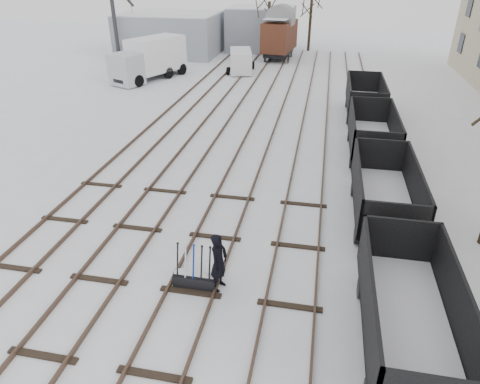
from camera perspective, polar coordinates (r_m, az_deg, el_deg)
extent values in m
plane|color=white|center=(13.39, -6.58, -13.23)|extent=(120.00, 120.00, 0.00)
cube|color=black|center=(27.00, -11.60, 8.91)|extent=(0.07, 52.00, 0.15)
cube|color=black|center=(26.49, -8.69, 8.79)|extent=(0.07, 52.00, 0.15)
cube|color=black|center=(17.24, -24.02, -5.15)|extent=(1.90, 0.20, 0.08)
cube|color=black|center=(26.02, -5.40, 8.62)|extent=(0.07, 52.00, 0.15)
cube|color=black|center=(25.67, -2.29, 8.44)|extent=(0.07, 52.00, 0.15)
cube|color=black|center=(15.81, -14.94, -6.64)|extent=(1.90, 0.20, 0.08)
cube|color=black|center=(25.37, 1.19, 8.21)|extent=(0.07, 52.00, 0.15)
cube|color=black|center=(25.18, 4.44, 7.97)|extent=(0.07, 52.00, 0.15)
cube|color=black|center=(14.85, -4.31, -8.15)|extent=(1.90, 0.20, 0.08)
cube|color=black|center=(25.06, 8.02, 7.67)|extent=(0.07, 52.00, 0.15)
cube|color=black|center=(25.04, 11.31, 7.37)|extent=(0.07, 52.00, 0.15)
cube|color=black|center=(14.47, 7.40, -9.48)|extent=(1.90, 0.20, 0.08)
cube|color=black|center=(25.11, 14.90, 7.02)|extent=(0.07, 52.00, 0.15)
cube|color=black|center=(25.26, 18.15, 6.67)|extent=(0.07, 52.00, 0.15)
cube|color=black|center=(14.69, 19.32, -10.43)|extent=(1.90, 0.20, 0.08)
cube|color=#959EA8|center=(48.79, -9.11, 20.09)|extent=(10.00, 8.00, 4.00)
cube|color=silver|center=(48.54, -9.31, 22.48)|extent=(9.80, 7.84, 0.10)
cube|color=#959EA8|center=(50.43, 2.86, 20.88)|extent=(7.00, 6.00, 4.40)
cube|color=silver|center=(50.18, 2.92, 23.42)|extent=(6.86, 5.88, 0.10)
cube|color=black|center=(13.46, -6.04, -11.68)|extent=(1.30, 0.43, 0.44)
cube|color=black|center=(13.31, -6.09, -10.89)|extent=(1.30, 0.31, 0.06)
cube|color=silver|center=(13.29, -6.10, -10.75)|extent=(1.25, 0.27, 0.03)
cylinder|color=black|center=(13.15, -8.31, -8.91)|extent=(0.05, 0.31, 1.08)
cylinder|color=silver|center=(13.07, -7.26, -9.06)|extent=(0.05, 0.31, 1.08)
cylinder|color=#0B2597|center=(13.01, -6.20, -9.22)|extent=(0.05, 0.31, 1.08)
cylinder|color=black|center=(12.94, -5.13, -9.37)|extent=(0.05, 0.31, 1.08)
cylinder|color=black|center=(12.88, -4.05, -9.52)|extent=(0.05, 0.31, 1.08)
imported|color=black|center=(12.90, -2.84, -9.35)|extent=(0.64, 0.80, 1.92)
cube|color=black|center=(12.14, 21.25, -16.92)|extent=(1.78, 4.89, 0.37)
cube|color=black|center=(12.01, 21.41, -16.29)|extent=(2.22, 5.55, 0.11)
cube|color=black|center=(11.34, 16.68, -13.37)|extent=(0.09, 5.55, 1.48)
cube|color=black|center=(11.82, 27.24, -13.80)|extent=(0.09, 5.55, 1.48)
cube|color=silver|center=(11.95, 21.49, -15.97)|extent=(2.00, 5.33, 0.06)
cylinder|color=black|center=(13.85, 24.27, -12.68)|extent=(0.11, 0.65, 0.65)
cube|color=black|center=(17.24, 18.45, -1.78)|extent=(1.78, 4.89, 0.37)
cube|color=black|center=(17.15, 18.54, -1.25)|extent=(2.22, 5.55, 0.11)
cube|color=black|center=(16.68, 15.33, 1.29)|extent=(0.09, 5.55, 1.48)
cube|color=black|center=(17.01, 22.45, 0.60)|extent=(0.09, 5.55, 1.48)
cube|color=silver|center=(17.10, 18.59, -0.98)|extent=(2.00, 5.33, 0.06)
cylinder|color=black|center=(15.74, 15.20, -5.53)|extent=(0.11, 0.65, 0.65)
cylinder|color=black|center=(19.08, 20.86, -0.13)|extent=(0.11, 0.65, 0.65)
cube|color=black|center=(22.99, 17.03, 6.14)|extent=(1.78, 4.89, 0.37)
cube|color=black|center=(22.93, 17.09, 6.57)|extent=(2.22, 5.55, 0.11)
cube|color=black|center=(22.58, 14.66, 8.59)|extent=(0.09, 5.55, 1.48)
cube|color=black|center=(22.82, 20.02, 8.00)|extent=(0.09, 5.55, 1.48)
cube|color=silver|center=(22.89, 17.12, 6.79)|extent=(2.00, 5.33, 0.06)
cylinder|color=black|center=(21.37, 14.54, 3.97)|extent=(0.11, 0.65, 0.65)
cylinder|color=black|center=(24.87, 19.00, 6.82)|extent=(0.11, 0.65, 0.65)
cube|color=black|center=(29.02, 16.17, 10.84)|extent=(1.78, 4.89, 0.37)
cube|color=black|center=(28.97, 16.22, 11.19)|extent=(2.22, 5.55, 0.11)
cube|color=black|center=(28.69, 14.26, 12.83)|extent=(0.09, 5.55, 1.48)
cube|color=black|center=(28.89, 18.56, 12.34)|extent=(0.09, 5.55, 1.48)
cube|color=silver|center=(28.94, 16.24, 11.36)|extent=(2.00, 5.33, 0.06)
cylinder|color=black|center=(27.34, 14.15, 9.42)|extent=(0.11, 0.65, 0.65)
cylinder|color=black|center=(30.90, 17.82, 11.11)|extent=(0.11, 0.65, 0.65)
cube|color=black|center=(45.70, 5.19, 18.08)|extent=(2.60, 4.83, 0.42)
cube|color=#482615|center=(45.45, 5.28, 20.03)|extent=(3.18, 5.52, 2.72)
cube|color=silver|center=(45.23, 5.38, 22.19)|extent=(2.90, 5.23, 0.04)
cylinder|color=black|center=(44.26, 3.36, 17.39)|extent=(0.13, 0.73, 0.73)
cylinder|color=black|center=(47.29, 6.88, 17.96)|extent=(0.13, 0.73, 0.73)
cube|color=black|center=(38.18, -11.73, 15.31)|extent=(3.95, 7.08, 0.29)
cube|color=#B1B5BB|center=(35.63, -13.48, 15.47)|extent=(2.86, 2.66, 2.38)
cube|color=white|center=(38.59, -11.50, 17.57)|extent=(4.17, 5.49, 2.66)
cube|color=silver|center=(38.37, -11.71, 19.55)|extent=(4.09, 5.38, 0.04)
cylinder|color=black|center=(36.41, -14.76, 14.28)|extent=(0.29, 0.95, 0.95)
cylinder|color=black|center=(40.24, -8.84, 16.15)|extent=(0.29, 0.95, 0.95)
cube|color=white|center=(39.92, 0.11, 17.09)|extent=(2.70, 4.54, 1.74)
cube|color=silver|center=(39.75, 0.11, 18.34)|extent=(2.64, 4.44, 0.04)
cylinder|color=black|center=(38.93, -1.60, 15.84)|extent=(0.21, 0.68, 0.68)
cylinder|color=black|center=(41.20, 1.72, 16.54)|extent=(0.21, 0.68, 0.68)
cube|color=#28292D|center=(46.38, -15.81, 16.91)|extent=(1.74, 1.74, 0.70)
cylinder|color=#28292D|center=(45.90, -16.35, 20.74)|extent=(0.38, 0.38, 6.99)
cylinder|color=black|center=(48.89, -14.62, 22.20)|extent=(0.03, 0.03, 3.93)
cylinder|color=black|center=(46.23, 3.83, 20.73)|extent=(0.30, 0.30, 5.32)
cylinder|color=black|center=(50.30, 9.34, 21.42)|extent=(0.30, 0.30, 5.91)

